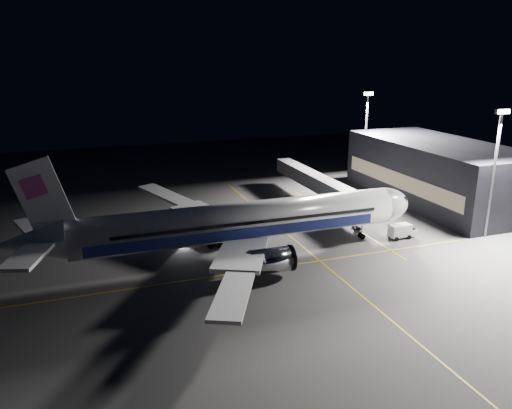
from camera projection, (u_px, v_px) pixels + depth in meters
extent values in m
plane|color=#4C4C4F|center=(241.00, 255.00, 74.31)|extent=(200.00, 200.00, 0.00)
cube|color=gold|center=(302.00, 246.00, 77.51)|extent=(0.25, 80.00, 0.01)
cube|color=gold|center=(255.00, 270.00, 68.90)|extent=(70.00, 0.25, 0.01)
cube|color=gold|center=(340.00, 219.00, 90.37)|extent=(0.25, 40.00, 0.01)
cylinder|color=silver|center=(241.00, 221.00, 72.78)|extent=(48.00, 5.60, 5.60)
ellipsoid|color=silver|center=(382.00, 205.00, 80.46)|extent=(8.96, 5.60, 5.60)
cube|color=black|center=(395.00, 198.00, 80.90)|extent=(2.20, 3.40, 0.90)
cone|color=silver|center=(28.00, 243.00, 63.57)|extent=(9.00, 5.49, 5.49)
cube|color=navy|center=(229.00, 222.00, 75.22)|extent=(42.24, 0.25, 1.50)
cube|color=navy|center=(240.00, 234.00, 70.21)|extent=(42.24, 0.25, 1.50)
cube|color=silver|center=(211.00, 217.00, 79.65)|extent=(11.36, 15.23, 1.53)
cube|color=silver|center=(242.00, 253.00, 65.22)|extent=(11.36, 15.23, 1.53)
cube|color=silver|center=(166.00, 195.00, 89.08)|extent=(8.57, 13.22, 1.31)
cube|color=silver|center=(233.00, 295.00, 52.10)|extent=(8.57, 13.22, 1.31)
cube|color=silver|center=(35.00, 227.00, 68.33)|extent=(6.20, 9.67, 0.45)
cube|color=silver|center=(29.00, 255.00, 58.95)|extent=(6.20, 9.67, 0.45)
cube|color=white|center=(42.00, 197.00, 62.59)|extent=(7.53, 0.40, 10.28)
cube|color=#CC459E|center=(34.00, 187.00, 61.93)|extent=(3.22, 0.55, 3.22)
cylinder|color=#B7B7BF|center=(231.00, 220.00, 82.07)|extent=(5.60, 3.40, 3.40)
cylinder|color=#B7B7BF|center=(271.00, 260.00, 65.84)|extent=(5.60, 3.40, 3.40)
cylinder|color=#9999A0|center=(362.00, 231.00, 80.51)|extent=(0.26, 0.26, 2.50)
cylinder|color=black|center=(362.00, 236.00, 80.74)|extent=(0.90, 0.70, 0.90)
cylinder|color=#9999A0|center=(214.00, 240.00, 76.87)|extent=(0.26, 0.26, 2.50)
cylinder|color=#9999A0|center=(230.00, 260.00, 69.11)|extent=(0.26, 0.26, 2.50)
cylinder|color=black|center=(214.00, 244.00, 77.07)|extent=(1.10, 1.60, 1.10)
cylinder|color=black|center=(230.00, 265.00, 69.31)|extent=(1.10, 1.60, 1.10)
cube|color=black|center=(438.00, 172.00, 99.92)|extent=(18.00, 40.00, 12.00)
cube|color=brown|center=(399.00, 181.00, 97.32)|extent=(0.15, 36.00, 3.00)
cube|color=#B2B2B7|center=(316.00, 182.00, 98.10)|extent=(3.00, 33.90, 2.80)
cube|color=#B2B2B7|center=(358.00, 203.00, 83.81)|extent=(3.60, 3.20, 3.40)
cylinder|color=#9999A0|center=(357.00, 221.00, 84.69)|extent=(0.70, 0.70, 3.10)
cylinder|color=black|center=(359.00, 229.00, 84.23)|extent=(0.70, 0.30, 0.70)
cylinder|color=black|center=(354.00, 226.00, 85.85)|extent=(0.70, 0.30, 0.70)
cylinder|color=#59595E|center=(365.00, 140.00, 113.08)|extent=(0.44, 0.44, 20.00)
cube|color=#59595E|center=(368.00, 94.00, 110.09)|extent=(2.40, 0.50, 0.80)
cube|color=white|center=(369.00, 94.00, 109.78)|extent=(2.20, 0.15, 0.60)
cylinder|color=#59595E|center=(493.00, 177.00, 78.80)|extent=(0.44, 0.44, 20.00)
cube|color=#59595E|center=(502.00, 111.00, 75.82)|extent=(2.40, 0.50, 0.80)
cube|color=white|center=(504.00, 112.00, 75.50)|extent=(2.20, 0.15, 0.60)
cube|color=silver|center=(400.00, 230.00, 80.53)|extent=(3.63, 1.93, 1.95)
cube|color=silver|center=(410.00, 232.00, 81.45)|extent=(1.49, 1.75, 1.06)
cube|color=black|center=(410.00, 229.00, 81.32)|extent=(1.13, 1.56, 0.44)
cylinder|color=black|center=(402.00, 233.00, 82.10)|extent=(0.72, 0.25, 0.71)
cylinder|color=black|center=(409.00, 237.00, 80.44)|extent=(0.72, 0.25, 0.71)
cylinder|color=black|center=(389.00, 235.00, 81.20)|extent=(0.72, 0.25, 0.71)
cylinder|color=black|center=(397.00, 239.00, 79.55)|extent=(0.72, 0.25, 0.71)
cube|color=black|center=(182.00, 238.00, 79.01)|extent=(2.25, 1.53, 0.98)
cube|color=black|center=(182.00, 235.00, 78.83)|extent=(0.97, 0.97, 0.53)
sphere|color=#FFF2CC|center=(180.00, 240.00, 78.26)|extent=(0.23, 0.23, 0.23)
sphere|color=#FFF2CC|center=(185.00, 240.00, 78.47)|extent=(0.23, 0.23, 0.23)
cylinder|color=black|center=(187.00, 239.00, 80.01)|extent=(0.55, 0.25, 0.53)
cylinder|color=black|center=(188.00, 242.00, 78.61)|extent=(0.55, 0.25, 0.53)
cylinder|color=black|center=(177.00, 240.00, 79.64)|extent=(0.55, 0.25, 0.53)
cylinder|color=black|center=(178.00, 243.00, 78.23)|extent=(0.55, 0.25, 0.53)
cone|color=#E94F09|center=(203.00, 241.00, 78.86)|extent=(0.36, 0.36, 0.54)
cone|color=#E94F09|center=(228.00, 223.00, 87.50)|extent=(0.38, 0.38, 0.57)
cone|color=#E94F09|center=(196.00, 248.00, 75.94)|extent=(0.38, 0.38, 0.57)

